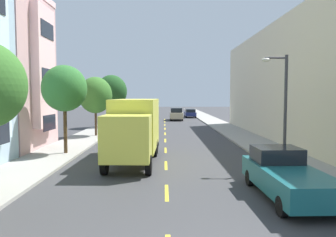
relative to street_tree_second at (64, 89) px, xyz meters
The scene contains 15 objects.
ground_plane 16.65m from the street_tree_second, 66.58° to the left, with size 160.00×160.00×0.00m, color #38383A.
sidewalk_left 13.46m from the street_tree_second, 93.14° to the left, with size 3.20×120.00×0.14m, color #99968E.
sidewalk_right 19.05m from the street_tree_second, 43.42° to the left, with size 3.20×120.00×0.14m, color #99968E.
lane_centerline_dashes 12.04m from the street_tree_second, 55.39° to the left, with size 0.14×47.20×0.01m.
street_tree_second is the anchor object (origin of this frame).
street_tree_third 9.30m from the street_tree_second, 90.00° to the left, with size 3.05×3.05×5.39m.
street_tree_farthest 18.59m from the street_tree_second, 90.00° to the left, with size 3.68×3.68×6.15m.
street_lamp 13.04m from the street_tree_second, 18.78° to the right, with size 1.35×0.28×5.71m.
delivery_box_truck 5.48m from the street_tree_second, 22.97° to the right, with size 2.64×8.10×3.58m.
parked_pickup_red 13.44m from the street_tree_second, 80.80° to the left, with size 2.15×5.36×1.73m.
parked_wagon_navy 38.47m from the street_tree_second, 73.49° to the left, with size 1.86×4.71×1.50m.
parked_hatchback_silver 29.20m from the street_tree_second, 85.75° to the left, with size 1.79×4.02×1.50m.
parked_pickup_teal 14.40m from the street_tree_second, 39.18° to the right, with size 2.10×5.34×1.73m.
parked_suv_black 34.70m from the street_tree_second, 86.73° to the left, with size 2.06×4.84×1.93m.
moving_champagne_sedan 31.39m from the street_tree_second, 74.77° to the left, with size 1.95×4.80×1.93m.
Camera 1 is at (-0.10, -5.55, 3.77)m, focal length 34.93 mm.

